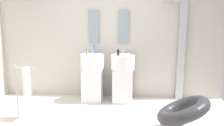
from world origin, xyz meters
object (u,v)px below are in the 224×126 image
at_px(pedestal_sink_left, 92,76).
at_px(soap_bottle_grey, 87,52).
at_px(towel_rack, 25,84).
at_px(shower_column, 181,48).
at_px(soap_bottle_blue, 94,50).
at_px(pedestal_sink_right, 123,76).
at_px(soap_bottle_black, 118,53).
at_px(lounge_chair, 183,113).

distance_m(pedestal_sink_left, soap_bottle_grey, 0.52).
distance_m(towel_rack, soap_bottle_grey, 1.32).
height_order(shower_column, soap_bottle_grey, shower_column).
xyz_separation_m(soap_bottle_grey, soap_bottle_blue, (0.12, 0.24, 0.02)).
relative_size(pedestal_sink_right, shower_column, 0.52).
xyz_separation_m(towel_rack, soap_bottle_blue, (0.99, 1.15, 0.42)).
bearing_deg(pedestal_sink_right, soap_bottle_blue, 165.66).
bearing_deg(soap_bottle_grey, pedestal_sink_right, 7.40).
bearing_deg(pedestal_sink_right, shower_column, 10.60).
bearing_deg(shower_column, soap_bottle_grey, -170.61).
distance_m(towel_rack, soap_bottle_blue, 1.58).
height_order(towel_rack, soap_bottle_black, soap_bottle_black).
bearing_deg(soap_bottle_blue, towel_rack, -130.65).
height_order(pedestal_sink_left, pedestal_sink_right, same).
xyz_separation_m(pedestal_sink_right, towel_rack, (-1.58, -1.00, 0.11)).
xyz_separation_m(pedestal_sink_left, soap_bottle_blue, (0.03, 0.15, 0.52)).
bearing_deg(pedestal_sink_left, soap_bottle_blue, 79.43).
distance_m(pedestal_sink_right, lounge_chair, 1.66).
distance_m(pedestal_sink_left, pedestal_sink_right, 0.62).
distance_m(lounge_chair, soap_bottle_black, 1.77).
relative_size(soap_bottle_grey, soap_bottle_black, 1.00).
xyz_separation_m(pedestal_sink_right, shower_column, (1.17, 0.22, 0.56)).
xyz_separation_m(shower_column, lounge_chair, (-0.27, -1.60, -0.73)).
relative_size(lounge_chair, soap_bottle_black, 8.00).
bearing_deg(soap_bottle_black, towel_rack, -148.30).
bearing_deg(shower_column, soap_bottle_blue, -177.81).
bearing_deg(towel_rack, shower_column, 23.90).
distance_m(pedestal_sink_left, shower_column, 1.89).
height_order(pedestal_sink_left, shower_column, shower_column).
height_order(shower_column, lounge_chair, shower_column).
bearing_deg(soap_bottle_blue, soap_bottle_black, -24.65).
xyz_separation_m(lounge_chair, soap_bottle_blue, (-1.50, 1.53, 0.69)).
bearing_deg(towel_rack, soap_bottle_grey, 46.20).
relative_size(pedestal_sink_right, soap_bottle_black, 8.42).
distance_m(pedestal_sink_left, lounge_chair, 2.06).
relative_size(pedestal_sink_left, shower_column, 0.52).
height_order(shower_column, towel_rack, shower_column).
bearing_deg(towel_rack, pedestal_sink_left, 46.16).
relative_size(shower_column, lounge_chair, 2.02).
height_order(lounge_chair, towel_rack, towel_rack).
relative_size(towel_rack, soap_bottle_blue, 5.70).
relative_size(pedestal_sink_left, towel_rack, 1.12).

